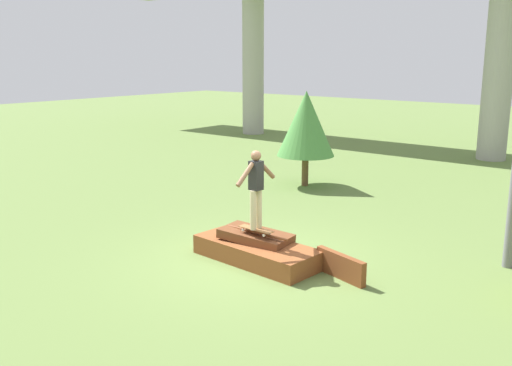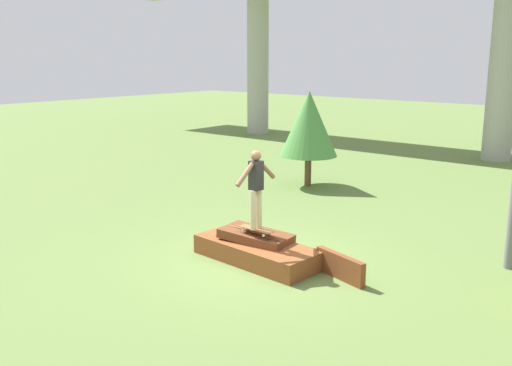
# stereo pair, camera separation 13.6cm
# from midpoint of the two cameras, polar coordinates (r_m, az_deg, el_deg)

# --- Properties ---
(ground_plane) EXTENTS (80.00, 80.00, 0.00)m
(ground_plane) POSITION_cam_midpoint_polar(r_m,az_deg,el_deg) (11.45, -0.28, -7.81)
(ground_plane) COLOR olive
(scrap_pile) EXTENTS (2.66, 1.22, 0.62)m
(scrap_pile) POSITION_cam_midpoint_polar(r_m,az_deg,el_deg) (11.39, -0.29, -6.65)
(scrap_pile) COLOR brown
(scrap_pile) RESTS_ON ground_plane
(scrap_plank_loose) EXTENTS (1.17, 0.44, 0.46)m
(scrap_plank_loose) POSITION_cam_midpoint_polar(r_m,az_deg,el_deg) (10.65, 8.08, -8.23)
(scrap_plank_loose) COLOR brown
(scrap_plank_loose) RESTS_ON ground_plane
(skateboard) EXTENTS (0.77, 0.21, 0.09)m
(skateboard) POSITION_cam_midpoint_polar(r_m,az_deg,el_deg) (11.14, -0.35, -4.65)
(skateboard) COLOR brown
(skateboard) RESTS_ON scrap_pile
(skater) EXTENTS (0.22, 1.10, 1.54)m
(skater) POSITION_cam_midpoint_polar(r_m,az_deg,el_deg) (10.91, -0.36, -0.15)
(skater) COLOR #C6B78E
(skater) RESTS_ON skateboard
(tree_behind_left) EXTENTS (1.78, 1.78, 2.96)m
(tree_behind_left) POSITION_cam_midpoint_polar(r_m,az_deg,el_deg) (17.65, 4.80, 5.92)
(tree_behind_left) COLOR brown
(tree_behind_left) RESTS_ON ground_plane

